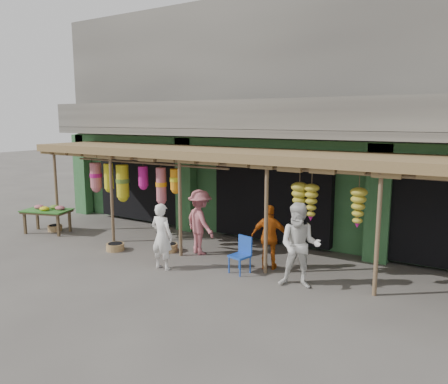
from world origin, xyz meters
The scene contains 12 objects.
ground centered at (0.00, 0.00, 0.00)m, with size 80.00×80.00×0.00m, color #514C47.
building centered at (0.00, 4.87, 3.37)m, with size 16.40×6.80×7.00m.
awning centered at (-0.15, 0.80, 2.57)m, with size 14.00×2.70×2.79m.
flower_table centered at (-6.53, -0.54, 0.70)m, with size 1.64×1.25×0.87m.
blue_chair centered at (0.50, -0.44, 0.48)m, with size 0.49×0.50×0.86m.
basket_left centered at (-6.55, -0.30, 0.09)m, with size 0.45×0.45×0.19m, color olive.
basket_mid centered at (-3.32, -0.79, 0.10)m, with size 0.49×0.49×0.19m, color olive.
basket_right centered at (-2.00, -0.07, 0.11)m, with size 0.47×0.47×0.21m, color #9B7448.
person_front centered at (-1.24, -1.26, 0.81)m, with size 0.59×0.39×1.61m, color white.
person_right centered at (2.00, -0.59, 0.92)m, with size 0.90×0.70×1.85m, color silver.
person_vendor centered at (0.95, 0.12, 0.78)m, with size 0.92×0.38×1.57m, color #C05712.
person_shopper centered at (-1.16, 0.22, 0.87)m, with size 1.12×0.65×1.74m, color #C2666F.
Camera 1 is at (5.38, -9.05, 3.59)m, focal length 35.00 mm.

